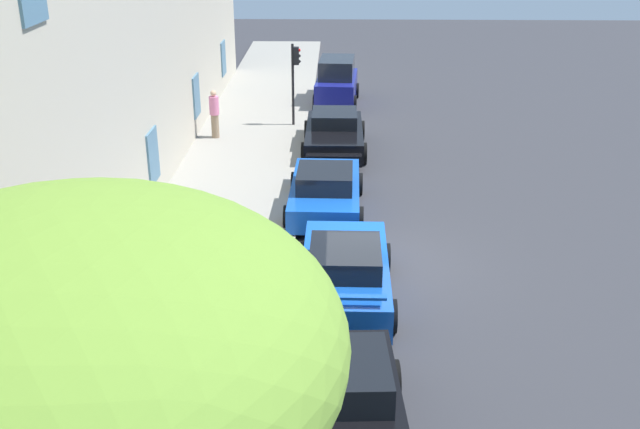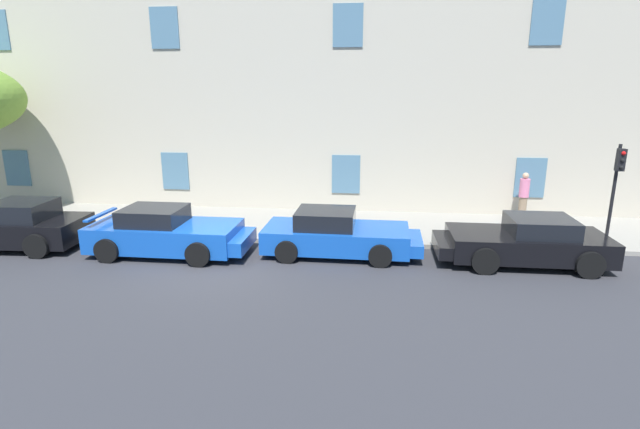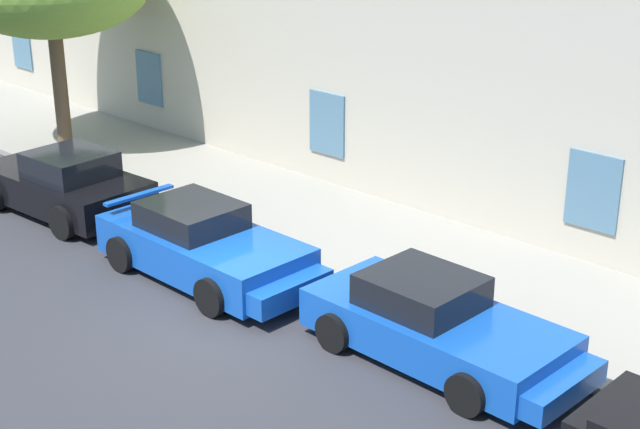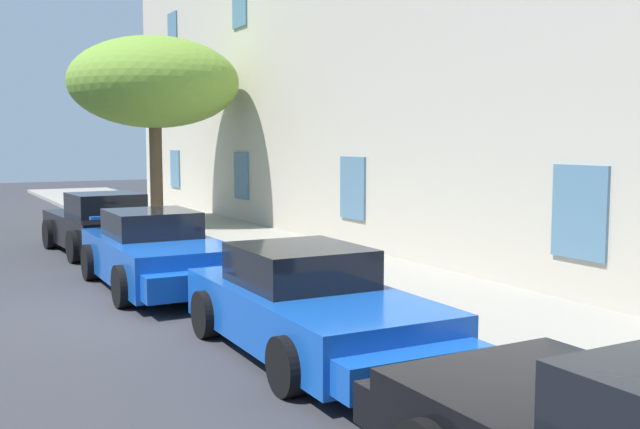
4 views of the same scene
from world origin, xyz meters
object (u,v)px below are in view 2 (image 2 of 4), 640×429
sportscar_white_middle (341,235)px  traffic_light (617,177)px  sportscar_yellow_flank (170,234)px  pedestrian_admiring (524,196)px  sportscar_tail_end (521,242)px  sportscar_red_lead (11,227)px

sportscar_white_middle → traffic_light: 8.45m
sportscar_yellow_flank → pedestrian_admiring: pedestrian_admiring is taller
sportscar_tail_end → sportscar_yellow_flank: bearing=-178.3°
sportscar_yellow_flank → sportscar_white_middle: sportscar_yellow_flank is taller
sportscar_white_middle → sportscar_tail_end: sportscar_tail_end is taller
sportscar_tail_end → pedestrian_admiring: 4.58m
sportscar_yellow_flank → pedestrian_admiring: 12.44m
sportscar_tail_end → pedestrian_admiring: size_ratio=2.67×
sportscar_red_lead → sportscar_tail_end: (15.51, 0.22, -0.03)m
sportscar_yellow_flank → pedestrian_admiring: bearing=22.1°
sportscar_red_lead → sportscar_white_middle: bearing=2.4°
sportscar_red_lead → traffic_light: bearing=5.4°
sportscar_yellow_flank → sportscar_white_middle: size_ratio=1.01×
sportscar_yellow_flank → pedestrian_admiring: size_ratio=2.71×
sportscar_white_middle → traffic_light: size_ratio=1.51×
sportscar_white_middle → pedestrian_admiring: pedestrian_admiring is taller
sportscar_red_lead → sportscar_yellow_flank: 5.25m
sportscar_tail_end → pedestrian_admiring: (1.26, 4.38, 0.42)m
sportscar_red_lead → sportscar_yellow_flank: (5.25, -0.08, -0.02)m
sportscar_white_middle → pedestrian_admiring: size_ratio=2.67×
traffic_light → pedestrian_admiring: bearing=121.6°
sportscar_yellow_flank → sportscar_white_middle: (5.10, 0.52, -0.04)m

